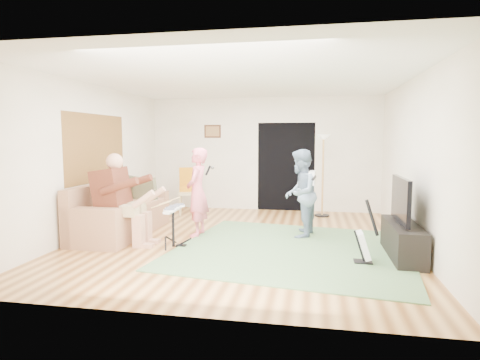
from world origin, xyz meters
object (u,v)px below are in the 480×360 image
Objects in this scene: drum_kit at (173,229)px; guitar_spare at (364,245)px; tv_cabinet at (403,240)px; television at (401,200)px; singer at (197,192)px; sofa at (117,217)px; dining_chair at (189,198)px; guitarist at (300,193)px; torchiere_lamp at (323,161)px.

drum_kit is 2.93m from guitar_spare.
guitar_spare is 0.72m from tv_cabinet.
guitar_spare is 0.85× the size of television.
guitar_spare is at bearing 67.15° from singer.
sofa is 2.55× the size of guitar_spare.
guitar_spare is 0.85× the size of dining_chair.
dining_chair is at bearing 102.26° from drum_kit.
guitar_spare is at bearing -6.97° from drum_kit.
singer is 1.02× the size of guitarist.
guitar_spare is at bearing -145.45° from tv_cabinet.
dining_chair is (-3.50, 3.08, 0.12)m from guitar_spare.
singer is at bearing 157.38° from guitar_spare.
guitar_spare reaches higher than tv_cabinet.
guitarist is 2.08m from torchiere_lamp.
torchiere_lamp is 1.71× the size of dining_chair.
sofa reaches higher than tv_cabinet.
sofa reaches higher than drum_kit.
dining_chair is at bearing 138.65° from guitar_spare.
sofa is at bearing 172.82° from television.
torchiere_lamp is at bearing 134.72° from singer.
torchiere_lamp reaches higher than sofa.
sofa is 1.47× the size of singer.
drum_kit is 2.28m from guitarist.
guitar_spare is (4.21, -1.01, -0.05)m from sofa.
singer is 3.01m from guitar_spare.
torchiere_lamp is (2.40, 3.01, 0.95)m from drum_kit.
tv_cabinet is 0.60m from television.
television is at bearing 0.86° from drum_kit.
tv_cabinet is (3.50, 0.05, -0.04)m from drum_kit.
sofa is 4.84m from tv_cabinet.
guitarist reaches higher than dining_chair.
dining_chair is at bearing -174.67° from torchiere_lamp.
singer is (1.48, 0.13, 0.47)m from sofa.
torchiere_lamp reaches higher than guitar_spare.
guitarist is at bearing 147.33° from tv_cabinet.
television reaches higher than tv_cabinet.
torchiere_lamp reaches higher than drum_kit.
torchiere_lamp reaches higher than singer.
singer reaches higher than sofa.
singer reaches higher than guitar_spare.
television is (4.75, -0.60, 0.54)m from sofa.
torchiere_lamp is 1.29× the size of tv_cabinet.
tv_cabinet is at bearing 66.12° from guitarist.
singer is at bearing -135.05° from torchiere_lamp.
drum_kit is 0.42× the size of singer.
singer is 3.35m from television.
guitarist is at bearing 6.55° from sofa.
dining_chair is 4.89m from tv_cabinet.
drum_kit is at bearing -179.16° from tv_cabinet.
torchiere_lamp is 3.13m from dining_chair.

